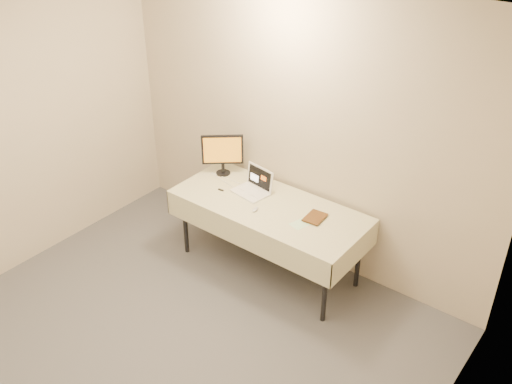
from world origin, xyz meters
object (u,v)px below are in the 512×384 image
Objects in this scene: laptop at (254,186)px; book at (307,206)px; table at (269,210)px; monitor at (222,151)px.

laptop reaches higher than book.
book is (0.38, 0.06, 0.17)m from table.
laptop is at bearing 171.68° from book.
laptop is 0.51m from monitor.
table is at bearing -175.24° from book.
table is at bearing -55.27° from monitor.
laptop is at bearing 157.23° from table.
table is 0.42m from book.
laptop is at bearing -50.83° from monitor.
monitor is at bearing 164.95° from table.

